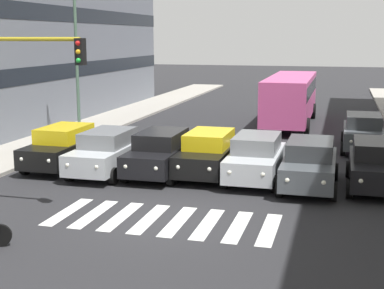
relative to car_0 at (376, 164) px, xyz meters
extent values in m
plane|color=#262628|center=(6.26, 5.35, -0.89)|extent=(180.00, 180.00, 0.00)
cube|color=black|center=(22.23, -13.63, 2.46)|extent=(9.85, 25.07, 0.90)
cube|color=black|center=(22.23, -13.63, 5.80)|extent=(9.85, 25.07, 0.90)
cube|color=silver|center=(3.11, 5.35, -0.88)|extent=(0.45, 2.80, 0.01)
cube|color=silver|center=(4.01, 5.35, -0.88)|extent=(0.45, 2.80, 0.01)
cube|color=silver|center=(4.91, 5.35, -0.88)|extent=(0.45, 2.80, 0.01)
cube|color=silver|center=(5.81, 5.35, -0.88)|extent=(0.45, 2.80, 0.01)
cube|color=silver|center=(6.71, 5.35, -0.88)|extent=(0.45, 2.80, 0.01)
cube|color=silver|center=(7.61, 5.35, -0.88)|extent=(0.45, 2.80, 0.01)
cube|color=silver|center=(8.51, 5.35, -0.88)|extent=(0.45, 2.80, 0.01)
cube|color=silver|center=(9.41, 5.35, -0.88)|extent=(0.45, 2.80, 0.01)
cube|color=black|center=(0.00, 0.05, -0.17)|extent=(1.80, 4.40, 0.80)
cube|color=black|center=(0.00, -0.15, 0.53)|extent=(1.58, 2.46, 0.60)
cylinder|color=black|center=(0.90, 1.50, -0.57)|extent=(0.22, 0.64, 0.64)
cylinder|color=black|center=(0.90, -1.40, -0.57)|extent=(0.22, 0.64, 0.64)
sphere|color=white|center=(0.58, 2.20, -0.09)|extent=(0.18, 0.18, 0.18)
cube|color=#474C51|center=(2.30, 0.57, -0.17)|extent=(1.80, 4.40, 0.80)
cube|color=#343639|center=(2.30, 0.37, 0.53)|extent=(1.58, 2.46, 0.60)
cylinder|color=black|center=(1.40, 2.02, -0.57)|extent=(0.22, 0.64, 0.64)
cylinder|color=black|center=(3.20, 2.02, -0.57)|extent=(0.22, 0.64, 0.64)
cylinder|color=black|center=(1.40, -0.88, -0.57)|extent=(0.22, 0.64, 0.64)
cylinder|color=black|center=(3.20, -0.88, -0.57)|extent=(0.22, 0.64, 0.64)
sphere|color=white|center=(1.73, 2.72, -0.09)|extent=(0.18, 0.18, 0.18)
sphere|color=white|center=(2.88, 2.72, -0.09)|extent=(0.18, 0.18, 0.18)
cube|color=#B2B7BC|center=(4.32, 0.03, -0.17)|extent=(1.80, 4.40, 0.80)
cube|color=slate|center=(4.32, -0.17, 0.53)|extent=(1.58, 2.46, 0.60)
cylinder|color=black|center=(3.42, 1.48, -0.57)|extent=(0.22, 0.64, 0.64)
cylinder|color=black|center=(5.22, 1.48, -0.57)|extent=(0.22, 0.64, 0.64)
cylinder|color=black|center=(3.42, -1.42, -0.57)|extent=(0.22, 0.64, 0.64)
cylinder|color=black|center=(5.22, -1.42, -0.57)|extent=(0.22, 0.64, 0.64)
sphere|color=white|center=(3.74, 2.18, -0.09)|extent=(0.18, 0.18, 0.18)
sphere|color=white|center=(4.90, 2.18, -0.09)|extent=(0.18, 0.18, 0.18)
cube|color=black|center=(6.25, -0.26, -0.17)|extent=(1.80, 4.40, 0.80)
cube|color=yellow|center=(6.25, -0.46, 0.53)|extent=(1.58, 2.46, 0.60)
cylinder|color=black|center=(5.35, 1.19, -0.57)|extent=(0.22, 0.64, 0.64)
cylinder|color=black|center=(7.15, 1.19, -0.57)|extent=(0.22, 0.64, 0.64)
cylinder|color=black|center=(5.35, -1.71, -0.57)|extent=(0.22, 0.64, 0.64)
cylinder|color=black|center=(7.15, -1.71, -0.57)|extent=(0.22, 0.64, 0.64)
sphere|color=white|center=(5.67, 1.89, -0.09)|extent=(0.18, 0.18, 0.18)
sphere|color=white|center=(6.82, 1.89, -0.09)|extent=(0.18, 0.18, 0.18)
cube|color=black|center=(8.09, 0.14, -0.17)|extent=(1.80, 4.40, 0.80)
cube|color=black|center=(8.09, -0.06, 0.53)|extent=(1.58, 2.46, 0.60)
cylinder|color=black|center=(7.19, 1.59, -0.57)|extent=(0.22, 0.64, 0.64)
cylinder|color=black|center=(8.99, 1.59, -0.57)|extent=(0.22, 0.64, 0.64)
cylinder|color=black|center=(7.19, -1.32, -0.57)|extent=(0.22, 0.64, 0.64)
cylinder|color=black|center=(8.99, -1.32, -0.57)|extent=(0.22, 0.64, 0.64)
sphere|color=white|center=(7.51, 2.29, -0.09)|extent=(0.18, 0.18, 0.18)
sphere|color=white|center=(8.67, 2.29, -0.09)|extent=(0.18, 0.18, 0.18)
cube|color=#B2B7BC|center=(10.20, 0.49, -0.17)|extent=(1.80, 4.40, 0.80)
cube|color=slate|center=(10.20, 0.29, 0.53)|extent=(1.58, 2.46, 0.60)
cylinder|color=black|center=(9.30, 1.94, -0.57)|extent=(0.22, 0.64, 0.64)
cylinder|color=black|center=(11.10, 1.94, -0.57)|extent=(0.22, 0.64, 0.64)
cylinder|color=black|center=(9.30, -0.96, -0.57)|extent=(0.22, 0.64, 0.64)
cylinder|color=black|center=(11.10, -0.96, -0.57)|extent=(0.22, 0.64, 0.64)
sphere|color=white|center=(9.63, 2.64, -0.09)|extent=(0.18, 0.18, 0.18)
sphere|color=white|center=(10.78, 2.64, -0.09)|extent=(0.18, 0.18, 0.18)
cube|color=black|center=(12.36, 0.02, -0.17)|extent=(1.80, 4.40, 0.80)
cube|color=yellow|center=(12.36, -0.18, 0.53)|extent=(1.58, 2.46, 0.60)
cylinder|color=black|center=(11.46, 1.47, -0.57)|extent=(0.22, 0.64, 0.64)
cylinder|color=black|center=(13.26, 1.47, -0.57)|extent=(0.22, 0.64, 0.64)
cylinder|color=black|center=(11.46, -1.43, -0.57)|extent=(0.22, 0.64, 0.64)
cylinder|color=black|center=(13.26, -1.43, -0.57)|extent=(0.22, 0.64, 0.64)
sphere|color=white|center=(11.79, 2.17, -0.09)|extent=(0.18, 0.18, 0.18)
sphere|color=white|center=(12.94, 2.17, -0.09)|extent=(0.18, 0.18, 0.18)
cube|color=#474C51|center=(0.23, -6.98, -0.17)|extent=(1.80, 4.40, 0.80)
cube|color=#343639|center=(0.23, -7.18, 0.53)|extent=(1.58, 2.46, 0.60)
cylinder|color=black|center=(-0.67, -5.53, -0.57)|extent=(0.22, 0.64, 0.64)
cylinder|color=black|center=(1.13, -5.53, -0.57)|extent=(0.22, 0.64, 0.64)
cylinder|color=black|center=(-0.67, -8.44, -0.57)|extent=(0.22, 0.64, 0.64)
cylinder|color=black|center=(1.13, -8.44, -0.57)|extent=(0.22, 0.64, 0.64)
sphere|color=white|center=(-0.35, -4.83, -0.09)|extent=(0.18, 0.18, 0.18)
sphere|color=white|center=(0.80, -4.83, -0.09)|extent=(0.18, 0.18, 0.18)
cube|color=#DB5193|center=(4.32, -14.03, 0.86)|extent=(2.50, 10.50, 2.50)
cube|color=black|center=(4.32, -14.03, 1.41)|extent=(2.52, 9.87, 0.80)
cylinder|color=black|center=(3.07, -10.36, -0.39)|extent=(0.28, 1.00, 1.00)
cylinder|color=black|center=(5.57, -10.36, -0.39)|extent=(0.28, 1.00, 1.00)
cylinder|color=black|center=(3.07, -17.18, -0.39)|extent=(0.28, 1.00, 1.00)
cylinder|color=black|center=(5.57, -17.18, -0.39)|extent=(0.28, 1.00, 1.00)
cylinder|color=black|center=(9.71, 8.47, -0.59)|extent=(0.59, 0.34, 0.60)
cylinder|color=#AD991E|center=(11.05, 5.78, 4.41)|extent=(4.99, 0.12, 0.12)
cube|color=black|center=(8.55, 5.78, 4.06)|extent=(0.24, 0.28, 0.76)
sphere|color=red|center=(8.55, 5.93, 4.30)|extent=(0.14, 0.14, 0.14)
sphere|color=orange|center=(8.55, 5.93, 4.06)|extent=(0.14, 0.14, 0.14)
sphere|color=green|center=(8.55, 5.93, 3.82)|extent=(0.14, 0.14, 0.14)
cylinder|color=#4C6B56|center=(14.55, -5.89, 3.10)|extent=(0.16, 0.16, 7.68)
camera|label=1|loc=(1.32, 20.40, 4.49)|focal=52.01mm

